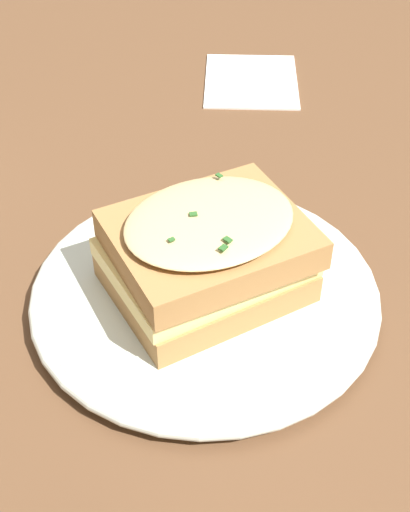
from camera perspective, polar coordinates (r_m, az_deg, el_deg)
ground_plane at (r=0.50m, az=-0.86°, el=-4.49°), size 2.40×2.40×0.00m
dinner_plate at (r=0.50m, az=-0.00°, el=-3.05°), size 0.25×0.25×0.02m
sandwich at (r=0.48m, az=0.16°, el=0.24°), size 0.15×0.16×0.07m
napkin at (r=0.78m, az=3.72°, el=13.87°), size 0.12×0.10×0.00m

